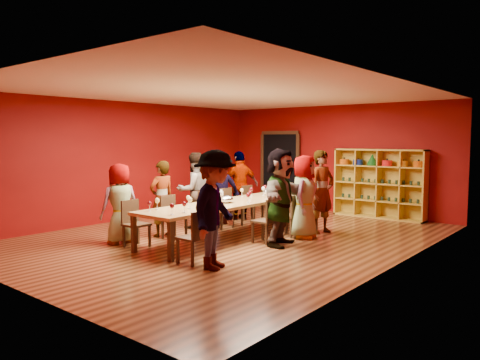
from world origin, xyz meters
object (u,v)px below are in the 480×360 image
(chair_person_right_4, at_px, (310,209))
(chair_person_right_3, at_px, (292,213))
(person_left_2, at_px, (194,190))
(chair_person_left_3, at_px, (229,205))
(shelving_unit, at_px, (380,180))
(chair_person_left_0, at_px, (134,221))
(person_left_1, at_px, (162,199))
(person_right_4, at_px, (322,192))
(chair_person_left_2, at_px, (208,208))
(person_right_0, at_px, (215,210))
(chair_person_right_2, at_px, (268,218))
(chair_person_right_0, at_px, (196,234))
(person_right_2, at_px, (281,197))
(person_left_3, at_px, (220,188))
(person_left_4, at_px, (240,185))
(tasting_table, at_px, (232,204))
(chair_person_left_1, at_px, (172,214))
(spittoon_bowl, at_px, (226,199))
(person_right_3, at_px, (304,197))
(chair_person_left_4, at_px, (250,201))
(wine_bottle, at_px, (290,190))
(person_left_0, at_px, (120,204))

(chair_person_right_4, bearing_deg, chair_person_right_3, -90.00)
(person_left_2, distance_m, chair_person_left_3, 0.94)
(shelving_unit, relative_size, chair_person_left_0, 2.70)
(person_left_1, distance_m, chair_person_left_3, 1.89)
(person_right_4, bearing_deg, chair_person_left_2, 135.74)
(chair_person_left_0, bearing_deg, chair_person_right_4, 62.19)
(person_left_2, height_order, person_right_0, person_right_0)
(chair_person_left_3, bearing_deg, person_right_0, -52.81)
(chair_person_right_2, bearing_deg, chair_person_right_0, -90.00)
(chair_person_right_2, relative_size, person_right_2, 0.47)
(person_left_3, bearing_deg, person_right_4, 126.75)
(person_left_4, bearing_deg, chair_person_right_3, 88.76)
(tasting_table, xyz_separation_m, chair_person_left_1, (-0.91, -0.87, -0.20))
(spittoon_bowl, bearing_deg, chair_person_right_2, 14.50)
(person_left_3, bearing_deg, person_right_3, 110.04)
(person_right_2, bearing_deg, chair_person_left_4, 36.60)
(chair_person_right_2, relative_size, chair_person_right_4, 1.00)
(chair_person_right_3, height_order, spittoon_bowl, spittoon_bowl)
(chair_person_left_0, xyz_separation_m, person_left_3, (-0.31, 2.81, 0.38))
(tasting_table, distance_m, chair_person_left_0, 2.06)
(chair_person_right_3, bearing_deg, person_right_2, -70.96)
(chair_person_right_3, xyz_separation_m, wine_bottle, (-0.68, 0.96, 0.37))
(chair_person_right_0, bearing_deg, person_left_2, 135.31)
(chair_person_right_4, relative_size, person_right_4, 0.49)
(chair_person_left_2, bearing_deg, chair_person_right_0, -50.84)
(chair_person_left_0, height_order, chair_person_left_2, same)
(shelving_unit, relative_size, person_right_0, 1.27)
(chair_person_left_1, height_order, person_right_0, person_right_0)
(chair_person_left_0, distance_m, person_left_1, 1.06)
(person_left_4, distance_m, chair_person_right_3, 2.37)
(chair_person_left_0, relative_size, chair_person_right_0, 1.00)
(chair_person_left_1, height_order, person_right_2, person_right_2)
(person_left_1, relative_size, chair_person_right_0, 1.80)
(person_left_3, relative_size, chair_person_right_3, 1.96)
(tasting_table, bearing_deg, person_right_0, -56.00)
(person_left_3, xyz_separation_m, chair_person_right_3, (2.13, -0.09, -0.38))
(person_right_2, bearing_deg, chair_person_right_2, 76.46)
(person_left_2, xyz_separation_m, chair_person_left_3, (0.44, 0.74, -0.38))
(chair_person_left_0, height_order, spittoon_bowl, spittoon_bowl)
(chair_person_left_1, xyz_separation_m, person_left_1, (-0.30, 0.00, 0.31))
(chair_person_right_0, relative_size, wine_bottle, 2.96)
(person_left_0, height_order, chair_person_right_2, person_left_0)
(person_right_0, bearing_deg, person_right_2, -15.94)
(chair_person_left_1, xyz_separation_m, person_right_0, (2.26, -1.13, 0.45))
(person_left_3, distance_m, chair_person_right_0, 3.67)
(chair_person_left_3, distance_m, chair_person_right_3, 1.82)
(chair_person_right_4, bearing_deg, chair_person_left_3, -160.72)
(chair_person_left_2, height_order, chair_person_left_3, same)
(person_right_0, relative_size, person_right_2, 1.00)
(spittoon_bowl, bearing_deg, chair_person_left_3, 127.96)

